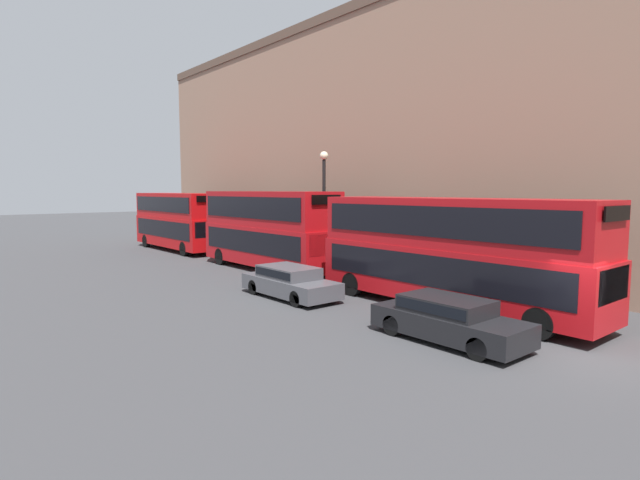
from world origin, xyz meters
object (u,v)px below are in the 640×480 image
(bus_second_in_queue, at_px, (268,227))
(car_hatchback, at_px, (290,281))
(bus_third_in_queue, at_px, (178,219))
(car_dark_sedan, at_px, (448,318))
(pedestrian, at_px, (237,241))
(bus_leading, at_px, (450,248))

(bus_second_in_queue, height_order, car_hatchback, bus_second_in_queue)
(bus_third_in_queue, relative_size, car_dark_sedan, 2.16)
(car_hatchback, xyz_separation_m, pedestrian, (6.09, 14.68, 0.15))
(bus_third_in_queue, distance_m, car_hatchback, 19.11)
(bus_second_in_queue, bearing_deg, bus_leading, -90.00)
(bus_third_in_queue, bearing_deg, pedestrian, -56.41)
(bus_leading, distance_m, bus_third_in_queue, 24.24)
(bus_leading, height_order, bus_second_in_queue, bus_second_in_queue)
(bus_second_in_queue, height_order, bus_third_in_queue, bus_second_in_queue)
(bus_third_in_queue, bearing_deg, bus_second_in_queue, -90.00)
(bus_leading, relative_size, car_dark_sedan, 2.42)
(bus_second_in_queue, xyz_separation_m, bus_third_in_queue, (0.00, 12.08, -0.08))
(bus_leading, height_order, car_hatchback, bus_leading)
(bus_second_in_queue, distance_m, bus_third_in_queue, 12.08)
(bus_leading, xyz_separation_m, car_hatchback, (-3.40, 5.51, -1.62))
(bus_second_in_queue, height_order, car_dark_sedan, bus_second_in_queue)
(bus_second_in_queue, bearing_deg, pedestrian, 71.44)
(bus_leading, xyz_separation_m, bus_third_in_queue, (-0.00, 24.24, 0.03))
(bus_third_in_queue, relative_size, pedestrian, 5.55)
(bus_leading, relative_size, pedestrian, 6.20)
(pedestrian, bearing_deg, car_hatchback, -112.54)
(bus_third_in_queue, bearing_deg, car_dark_sedan, -97.26)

